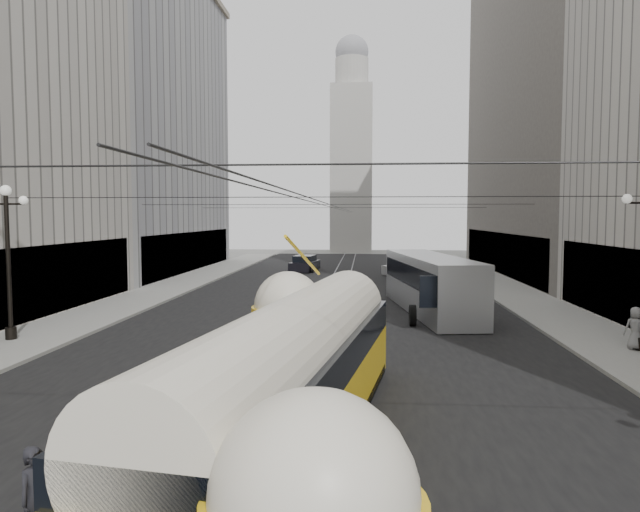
% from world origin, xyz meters
% --- Properties ---
extents(road, '(20.00, 85.00, 0.02)m').
position_xyz_m(road, '(0.00, 32.50, 0.00)').
color(road, black).
rests_on(road, ground).
extents(sidewalk_left, '(4.00, 72.00, 0.15)m').
position_xyz_m(sidewalk_left, '(-12.00, 36.00, 0.07)').
color(sidewalk_left, gray).
rests_on(sidewalk_left, ground).
extents(sidewalk_right, '(4.00, 72.00, 0.15)m').
position_xyz_m(sidewalk_right, '(12.00, 36.00, 0.07)').
color(sidewalk_right, gray).
rests_on(sidewalk_right, ground).
extents(rail_left, '(0.12, 85.00, 0.04)m').
position_xyz_m(rail_left, '(-0.75, 32.50, 0.00)').
color(rail_left, gray).
rests_on(rail_left, ground).
extents(rail_right, '(0.12, 85.00, 0.04)m').
position_xyz_m(rail_right, '(0.75, 32.50, 0.00)').
color(rail_right, gray).
rests_on(rail_right, ground).
extents(building_left_far, '(12.60, 28.60, 28.60)m').
position_xyz_m(building_left_far, '(-19.99, 48.00, 14.31)').
color(building_left_far, '#999999').
rests_on(building_left_far, ground).
extents(building_right_far, '(12.60, 32.60, 32.60)m').
position_xyz_m(building_right_far, '(20.00, 48.00, 16.31)').
color(building_right_far, '#514C47').
rests_on(building_right_far, ground).
extents(distant_tower, '(6.00, 6.00, 31.36)m').
position_xyz_m(distant_tower, '(0.00, 80.00, 14.97)').
color(distant_tower, '#B2AFA8').
rests_on(distant_tower, ground).
extents(lamppost_left_mid, '(1.86, 0.44, 6.37)m').
position_xyz_m(lamppost_left_mid, '(-12.60, 18.00, 3.74)').
color(lamppost_left_mid, black).
rests_on(lamppost_left_mid, sidewalk_left).
extents(catenary, '(25.00, 72.00, 0.23)m').
position_xyz_m(catenary, '(0.12, 31.49, 5.88)').
color(catenary, black).
rests_on(catenary, ground).
extents(streetcar, '(4.54, 15.59, 3.44)m').
position_xyz_m(streetcar, '(0.50, 8.14, 1.68)').
color(streetcar, gold).
rests_on(streetcar, ground).
extents(city_bus, '(4.30, 12.46, 3.09)m').
position_xyz_m(city_bus, '(5.61, 27.04, 1.69)').
color(city_bus, '#B4B7BA').
rests_on(city_bus, ground).
extents(sedan_white_far, '(3.58, 5.04, 1.47)m').
position_xyz_m(sedan_white_far, '(5.31, 44.57, 0.67)').
color(sedan_white_far, silver).
rests_on(sedan_white_far, ground).
extents(sedan_dark_far, '(2.65, 5.04, 1.52)m').
position_xyz_m(sedan_dark_far, '(-3.69, 49.71, 0.69)').
color(sedan_dark_far, black).
rests_on(sedan_dark_far, ground).
extents(pedestrian_crossing_a, '(0.58, 0.70, 1.64)m').
position_xyz_m(pedestrian_crossing_a, '(-3.10, 4.02, 0.82)').
color(pedestrian_crossing_a, black).
rests_on(pedestrian_crossing_a, ground).
extents(pedestrian_sidewalk_right, '(0.84, 0.55, 1.65)m').
position_xyz_m(pedestrian_sidewalk_right, '(12.40, 18.12, 0.97)').
color(pedestrian_sidewalk_right, slate).
rests_on(pedestrian_sidewalk_right, sidewalk_right).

